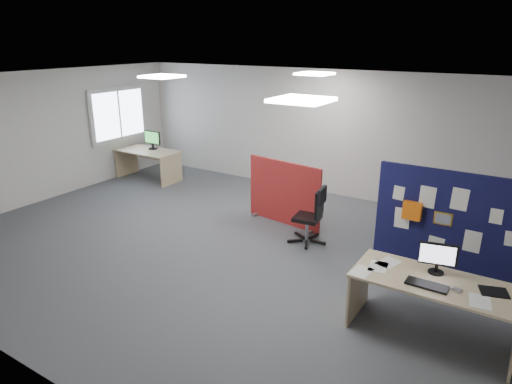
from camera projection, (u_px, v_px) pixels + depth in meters
The scene contains 17 objects.
floor at pixel (218, 245), 7.70m from camera, with size 9.00×9.00×0.00m, color #4F5156.
ceiling at pixel (213, 81), 6.83m from camera, with size 9.00×7.00×0.02m, color white.
wall_back at pixel (311, 131), 10.07m from camera, with size 9.00×0.02×2.70m, color silver.
wall_left at pixel (44, 137), 9.54m from camera, with size 0.02×7.00×2.70m, color silver.
window at pixel (119, 114), 11.05m from camera, with size 0.06×1.70×1.30m.
ceiling_lights at pixel (255, 81), 7.21m from camera, with size 4.10×4.10×0.04m.
navy_divider at pixel (448, 230), 6.19m from camera, with size 2.02×0.30×1.67m.
main_desk at pixel (434, 292), 5.21m from camera, with size 1.80×0.80×0.73m.
monitor_main at pixel (438, 257), 5.23m from camera, with size 0.42×0.18×0.37m.
keyboard at pixel (427, 285), 5.01m from camera, with size 0.45×0.18×0.03m, color black.
mouse at pixel (457, 290), 4.91m from camera, with size 0.10×0.06×0.03m, color #949599.
paper_tray at pixel (494, 292), 4.89m from camera, with size 0.28×0.22×0.01m, color black.
red_divider at pixel (284, 193), 8.43m from camera, with size 1.58×0.30×1.19m.
second_desk at pixel (149, 157), 11.11m from camera, with size 1.56×0.78×0.73m.
monitor_second at pixel (152, 139), 11.06m from camera, with size 0.49×0.22×0.44m.
office_chair at pixel (313, 212), 7.59m from camera, with size 0.65×0.65×0.99m.
desk_papers at pixel (399, 275), 5.26m from camera, with size 1.51×0.72×0.00m.
Camera 1 is at (4.29, -5.57, 3.33)m, focal length 32.00 mm.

